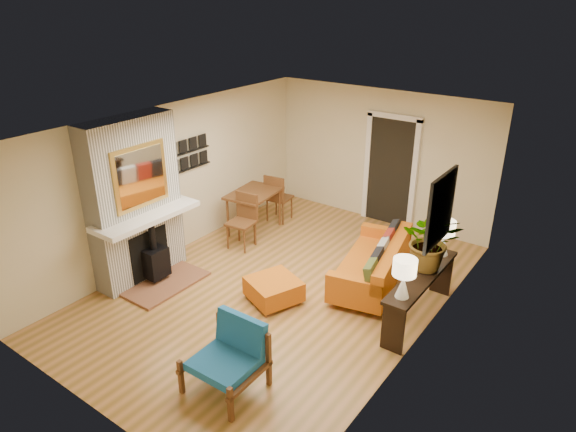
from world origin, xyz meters
name	(u,v)px	position (x,y,z in m)	size (l,w,h in m)	color
room_shell	(395,174)	(0.60, 2.63, 1.24)	(6.50, 6.50, 6.50)	#B97E47
fireplace	(136,205)	(-2.00, -1.00, 1.24)	(1.09, 1.68, 2.60)	white
sofa	(376,264)	(1.14, 0.97, 0.34)	(1.23, 2.09, 0.77)	silver
ottoman	(274,289)	(0.14, -0.35, 0.20)	(0.90, 0.90, 0.35)	silver
blue_chair	(231,352)	(0.80, -2.04, 0.45)	(0.81, 0.80, 0.83)	brown
dining_table	(258,201)	(-1.54, 1.36, 0.64)	(0.91, 1.85, 0.98)	brown
console_table	(421,284)	(2.07, 0.45, 0.58)	(0.34, 1.85, 0.72)	black
lamp_near	(404,273)	(2.07, -0.21, 1.06)	(0.30, 0.30, 0.54)	white
lamp_far	(444,234)	(2.07, 1.17, 1.06)	(0.30, 0.30, 0.54)	white
houseplant	(431,241)	(2.06, 0.67, 1.15)	(0.77, 0.67, 0.86)	#1E5919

